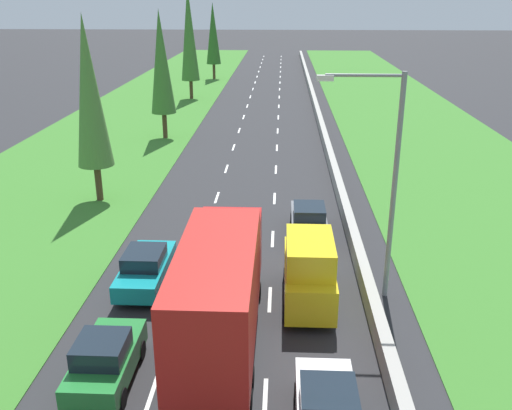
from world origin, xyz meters
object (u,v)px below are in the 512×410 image
Objects in this scene: green_hatchback_left_lane at (105,360)px; yellow_van_right_lane at (309,271)px; poplar_tree_fourth at (189,34)px; poplar_tree_third at (161,63)px; poplar_tree_fifth at (213,34)px; teal_sedan_left_lane at (146,268)px; grey_sedan_right_lane at (309,221)px; poplar_tree_second at (89,93)px; white_hatchback_right_lane at (327,410)px; red_box_truck_centre_lane at (220,292)px; street_light_mast at (386,173)px.

green_hatchback_left_lane is 0.80× the size of yellow_van_right_lane.
poplar_tree_third is at bearing -87.75° from poplar_tree_fourth.
poplar_tree_fourth is at bearing -92.50° from poplar_tree_fifth.
teal_sedan_left_lane is at bearing -80.40° from poplar_tree_third.
poplar_tree_second is (-12.25, 4.67, 5.59)m from grey_sedan_right_lane.
teal_sedan_left_lane is at bearing 130.04° from white_hatchback_right_lane.
green_hatchback_left_lane is 0.31× the size of poplar_tree_fourth.
grey_sedan_right_lane is (0.07, 13.89, -0.02)m from white_hatchback_right_lane.
green_hatchback_left_lane is 6.36m from teal_sedan_left_lane.
yellow_van_right_lane is at bearing 45.96° from red_box_truck_centre_lane.
poplar_tree_fifth is (0.78, 51.87, -0.00)m from poplar_tree_second.
white_hatchback_right_lane is 5.38m from red_box_truck_centre_lane.
teal_sedan_left_lane is at bearing 177.54° from street_light_mast.
poplar_tree_fifth reaches higher than grey_sedan_right_lane.
yellow_van_right_lane is at bearing 91.74° from white_hatchback_right_lane.
grey_sedan_right_lane is 0.35× the size of poplar_tree_fourth.
poplar_tree_fifth is (-4.41, 62.11, 5.59)m from teal_sedan_left_lane.
street_light_mast is (14.73, -45.76, -2.17)m from poplar_tree_fourth.
poplar_tree_third is 19.49m from poplar_tree_fourth.
green_hatchback_left_lane is 0.87× the size of grey_sedan_right_lane.
white_hatchback_right_lane is 36.47m from poplar_tree_third.
teal_sedan_left_lane is 0.43× the size of poplar_tree_third.
poplar_tree_fourth is (-12.20, 39.77, 6.59)m from grey_sedan_right_lane.
street_light_mast is (13.96, -26.32, -1.10)m from poplar_tree_third.
white_hatchback_right_lane is 0.31× the size of poplar_tree_fourth.
white_hatchback_right_lane is at bearing -90.30° from grey_sedan_right_lane.
grey_sedan_right_lane is (0.29, 6.66, -0.59)m from yellow_van_right_lane.
yellow_van_right_lane is at bearing -166.56° from street_light_mast.
street_light_mast is at bearing -77.39° from poplar_tree_fifth.
green_hatchback_left_lane is at bearing -147.58° from street_light_mast.
grey_sedan_right_lane is at bearing -72.94° from poplar_tree_fourth.
poplar_tree_fifth is (-0.03, 36.21, 0.07)m from poplar_tree_third.
poplar_tree_second is (-12.18, 18.56, 5.57)m from white_hatchback_right_lane.
red_box_truck_centre_lane is (-3.35, 4.00, 1.35)m from white_hatchback_right_lane.
grey_sedan_right_lane is at bearing 38.32° from teal_sedan_left_lane.
poplar_tree_third is at bearing 87.03° from poplar_tree_second.
green_hatchback_left_lane is 0.36× the size of poplar_tree_fifth.
teal_sedan_left_lane is at bearing -141.68° from grey_sedan_right_lane.
poplar_tree_fourth is (0.05, 35.10, 1.00)m from poplar_tree_second.
white_hatchback_right_lane is 0.80× the size of yellow_van_right_lane.
grey_sedan_right_lane is at bearing 70.95° from red_box_truck_centre_lane.
red_box_truck_centre_lane is at bearing -109.05° from grey_sedan_right_lane.
red_box_truck_centre_lane is 67.05m from poplar_tree_fifth.
yellow_van_right_lane is 4.80m from street_light_mast.
yellow_van_right_lane is 1.09× the size of grey_sedan_right_lane.
yellow_van_right_lane is (-0.22, 7.23, 0.56)m from white_hatchback_right_lane.
poplar_tree_third is 0.99× the size of poplar_tree_fifth.
red_box_truck_centre_lane reaches higher than grey_sedan_right_lane.
poplar_tree_fifth reaches higher than poplar_tree_third.
poplar_tree_fifth is (-11.40, 70.43, 5.57)m from white_hatchback_right_lane.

